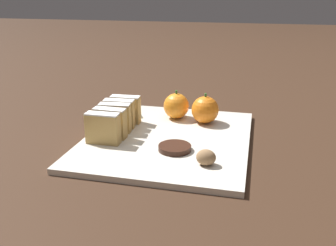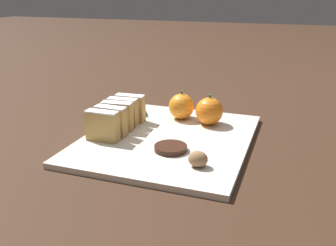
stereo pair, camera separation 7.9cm
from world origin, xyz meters
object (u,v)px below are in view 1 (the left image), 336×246
(walnut, at_px, (206,157))
(chocolate_cookie, at_px, (175,148))
(orange_far, at_px, (176,106))
(orange_near, at_px, (205,110))

(walnut, height_order, chocolate_cookie, walnut)
(chocolate_cookie, bearing_deg, orange_far, 101.54)
(orange_near, relative_size, walnut, 2.01)
(orange_far, height_order, walnut, orange_far)
(orange_near, xyz_separation_m, chocolate_cookie, (-0.03, -0.17, -0.03))
(orange_near, height_order, chocolate_cookie, orange_near)
(walnut, relative_size, chocolate_cookie, 0.55)
(walnut, bearing_deg, orange_far, 114.07)
(orange_far, distance_m, chocolate_cookie, 0.19)
(walnut, distance_m, chocolate_cookie, 0.08)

